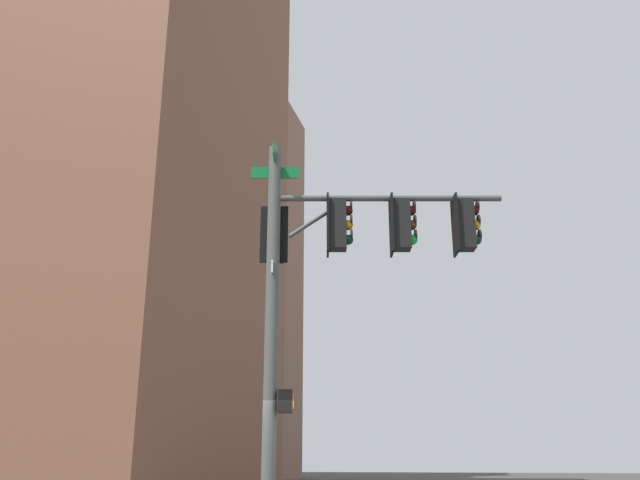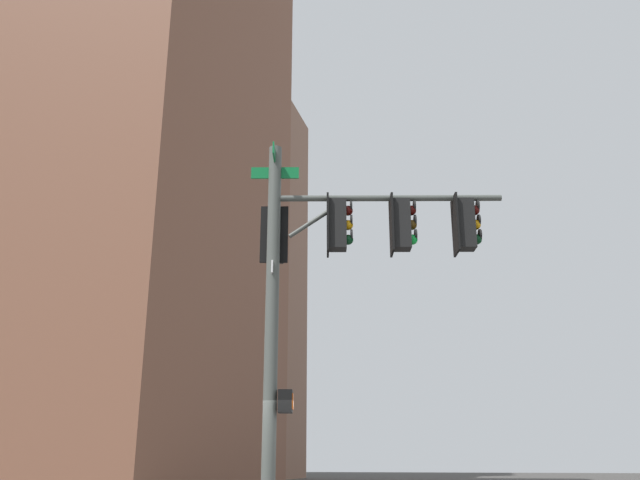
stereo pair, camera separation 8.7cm
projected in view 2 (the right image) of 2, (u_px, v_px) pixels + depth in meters
name	position (u px, v px, depth m)	size (l,w,h in m)	color
signal_pole_assembly	(331.00, 268.00, 13.04)	(4.82, 1.70, 7.50)	#4C514C
building_brick_nearside	(77.00, 85.00, 43.41)	(22.83, 18.70, 48.67)	brown
building_brick_midblock	(195.00, 273.00, 66.91)	(17.99, 18.01, 38.28)	#845B47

